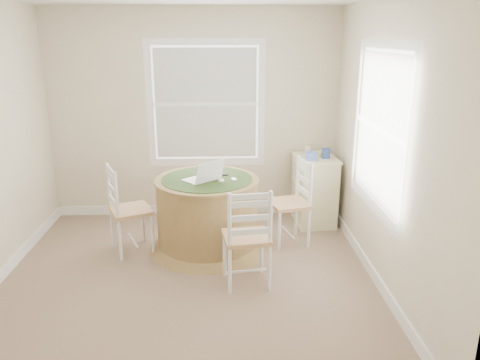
{
  "coord_description": "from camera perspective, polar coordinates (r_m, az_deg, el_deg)",
  "views": [
    {
      "loc": [
        0.35,
        -4.03,
        2.26
      ],
      "look_at": [
        0.52,
        0.45,
        0.87
      ],
      "focal_mm": 35.0,
      "sensor_mm": 36.0,
      "label": 1
    }
  ],
  "objects": [
    {
      "name": "room",
      "position": [
        4.3,
        -4.57,
        4.24
      ],
      "size": [
        3.64,
        3.64,
        2.64
      ],
      "color": "#92775C",
      "rests_on": "ground"
    },
    {
      "name": "round_table",
      "position": [
        5.11,
        -3.96,
        -3.76
      ],
      "size": [
        1.29,
        1.29,
        0.8
      ],
      "rotation": [
        0.0,
        0.0,
        0.24
      ],
      "color": "olive",
      "rests_on": "ground"
    },
    {
      "name": "chair_left",
      "position": [
        5.15,
        -13.18,
        -3.57
      ],
      "size": [
        0.54,
        0.55,
        0.95
      ],
      "primitive_type": null,
      "rotation": [
        0.0,
        0.0,
        2.0
      ],
      "color": "white",
      "rests_on": "ground"
    },
    {
      "name": "chair_near",
      "position": [
        4.37,
        0.79,
        -6.93
      ],
      "size": [
        0.47,
        0.45,
        0.95
      ],
      "primitive_type": null,
      "rotation": [
        0.0,
        0.0,
        3.27
      ],
      "color": "white",
      "rests_on": "ground"
    },
    {
      "name": "chair_right",
      "position": [
        5.23,
        5.96,
        -2.82
      ],
      "size": [
        0.49,
        0.5,
        0.95
      ],
      "primitive_type": null,
      "rotation": [
        0.0,
        0.0,
        -1.33
      ],
      "color": "white",
      "rests_on": "ground"
    },
    {
      "name": "laptop",
      "position": [
        4.93,
        -4.47,
        0.31
      ],
      "size": [
        0.46,
        0.46,
        0.24
      ],
      "rotation": [
        0.0,
        0.0,
        3.85
      ],
      "color": "white",
      "rests_on": "round_table"
    },
    {
      "name": "mouse",
      "position": [
        4.9,
        -2.32,
        -0.04
      ],
      "size": [
        0.09,
        0.11,
        0.03
      ],
      "primitive_type": "ellipsoid",
      "rotation": [
        0.0,
        0.0,
        0.24
      ],
      "color": "white",
      "rests_on": "round_table"
    },
    {
      "name": "phone",
      "position": [
        4.96,
        -0.75,
        0.08
      ],
      "size": [
        0.07,
        0.1,
        0.02
      ],
      "primitive_type": "cube",
      "rotation": [
        0.0,
        0.0,
        0.24
      ],
      "color": "#B7BABF",
      "rests_on": "round_table"
    },
    {
      "name": "keys",
      "position": [
        5.1,
        -1.84,
        0.6
      ],
      "size": [
        0.07,
        0.06,
        0.02
      ],
      "primitive_type": "cube",
      "rotation": [
        0.0,
        0.0,
        0.24
      ],
      "color": "black",
      "rests_on": "round_table"
    },
    {
      "name": "corner_chest",
      "position": [
        5.87,
        9.02,
        -1.2
      ],
      "size": [
        0.53,
        0.67,
        0.85
      ],
      "rotation": [
        0.0,
        0.0,
        0.08
      ],
      "color": "beige",
      "rests_on": "ground"
    },
    {
      "name": "tissue_box",
      "position": [
        5.58,
        8.66,
        2.9
      ],
      "size": [
        0.13,
        0.13,
        0.1
      ],
      "primitive_type": "cube",
      "rotation": [
        0.0,
        0.0,
        0.08
      ],
      "color": "#586FC9",
      "rests_on": "corner_chest"
    },
    {
      "name": "box_yellow",
      "position": [
        5.79,
        9.87,
        3.16
      ],
      "size": [
        0.16,
        0.11,
        0.06
      ],
      "primitive_type": "cube",
      "rotation": [
        0.0,
        0.0,
        0.08
      ],
      "color": "#D7DD4E",
      "rests_on": "corner_chest"
    },
    {
      "name": "box_blue",
      "position": [
        5.7,
        10.56,
        3.21
      ],
      "size": [
        0.09,
        0.09,
        0.12
      ],
      "primitive_type": "cube",
      "rotation": [
        0.0,
        0.0,
        0.08
      ],
      "color": "#2D4289",
      "rests_on": "corner_chest"
    },
    {
      "name": "cup_cream",
      "position": [
        5.9,
        8.16,
        3.65
      ],
      "size": [
        0.07,
        0.07,
        0.09
      ],
      "primitive_type": "cylinder",
      "color": "beige",
      "rests_on": "corner_chest"
    }
  ]
}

